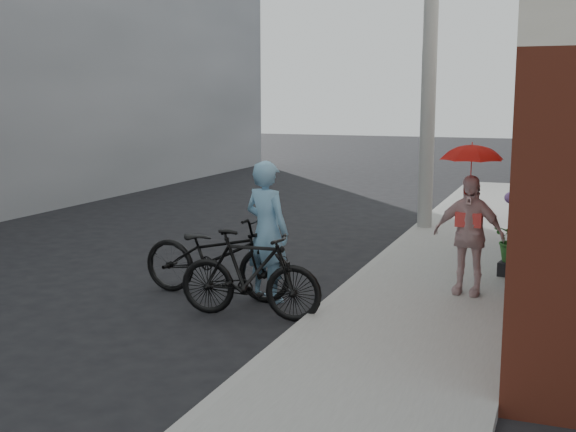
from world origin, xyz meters
The scene contains 11 objects.
ground centered at (0.00, 0.00, 0.00)m, with size 80.00×80.00×0.00m, color black.
sidewalk centered at (2.10, 2.00, 0.06)m, with size 2.20×24.00×0.12m, color gray.
curb centered at (0.94, 2.00, 0.06)m, with size 0.12×24.00×0.12m, color #9E9E99.
utility_pole centered at (1.10, 6.00, 3.50)m, with size 0.28×0.28×7.00m, color #9E9E99.
officer centered at (0.06, 0.54, 0.91)m, with size 0.67×0.44×1.83m, color #70A5C8.
bike_left centered at (-0.63, 0.46, 0.56)m, with size 0.74×2.13×1.12m, color black.
bike_right centered at (0.17, -0.23, 0.53)m, with size 0.50×1.77×1.07m, color black.
kimono_woman centered at (2.50, 1.37, 0.89)m, with size 0.90×0.37×1.53m, color beige.
parasol centered at (2.50, 1.37, 1.98)m, with size 0.75×0.75×0.66m, color red.
planter centered at (3.00, 2.57, 0.22)m, with size 0.38×0.38×0.20m, color black.
potted_plant centered at (3.00, 2.57, 0.64)m, with size 0.58×0.50×0.65m, color #2B6428.
Camera 1 is at (3.60, -7.86, 2.63)m, focal length 45.00 mm.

